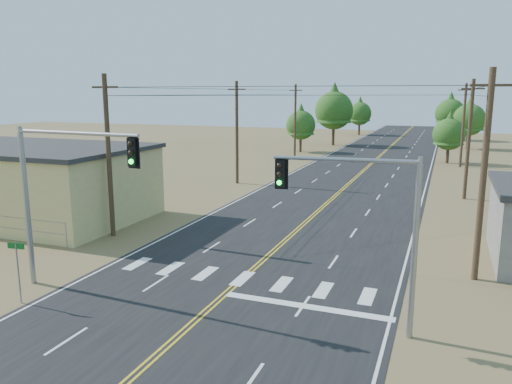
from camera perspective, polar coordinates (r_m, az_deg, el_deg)
The scene contains 18 objects.
ground at distance 18.12m, azimuth -11.81°, elevation -18.28°, with size 220.00×220.00×0.00m, color olive.
road at distance 44.90m, azimuth 9.25°, elevation -0.26°, with size 15.00×200.00×0.02m, color black.
building_left at distance 40.80m, azimuth -26.38°, elevation 1.11°, with size 20.00×10.00×5.00m, color #D5C47B.
utility_pole_left_near at distance 31.91m, azimuth -16.49°, elevation 4.06°, with size 1.80×0.30×10.00m.
utility_pole_left_mid at distance 49.22m, azimuth -2.20°, elevation 6.89°, with size 1.80×0.30×10.00m.
utility_pole_left_far at distance 68.03m, azimuth 4.50°, elevation 8.07°, with size 1.80×0.30×10.00m.
utility_pole_right_near at distance 25.46m, azimuth 24.56°, elevation 1.78°, with size 1.80×0.30×10.00m.
utility_pole_right_mid at distance 45.32m, azimuth 23.16°, elevation 5.62°, with size 1.80×0.30×10.00m.
utility_pole_right_far at distance 65.26m, azimuth 22.60°, elevation 7.12°, with size 1.80×0.30×10.00m.
signal_mast_left at distance 23.62m, azimuth -21.91°, elevation 1.15°, with size 6.65×0.81×7.41m.
signal_mast_right at distance 18.40m, azimuth 13.25°, elevation -2.71°, with size 5.25×0.89×6.71m.
street_sign at distance 23.54m, azimuth -25.60°, elevation -7.33°, with size 0.80×0.14×2.69m.
tree_left_near at distance 76.54m, azimuth 5.15°, elevation 7.96°, with size 4.43×4.43×7.38m.
tree_left_mid at distance 87.07m, azimuth 8.92°, elevation 9.63°, with size 6.46×6.46×10.77m.
tree_left_far at distance 109.91m, azimuth 11.78°, elevation 9.02°, with size 4.92×4.92×8.20m.
tree_right_near at distance 68.26m, azimuth 21.22°, elevation 6.52°, with size 4.04×4.04×6.74m.
tree_right_mid at distance 87.10m, azimuth 23.21°, elevation 7.93°, with size 5.06×5.06×8.44m.
tree_right_far at distance 102.69m, azimuth 21.32°, elevation 8.68°, with size 5.49×5.49×9.15m.
Camera 1 is at (8.80, -13.13, 8.86)m, focal length 35.00 mm.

